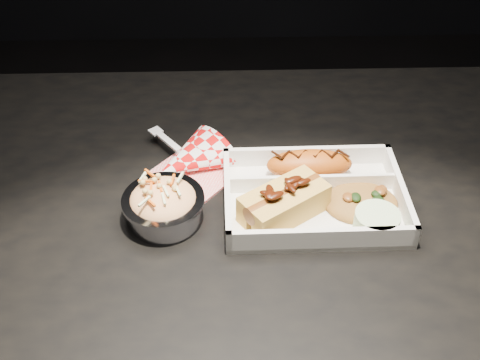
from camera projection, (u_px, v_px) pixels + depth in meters
name	position (u px, v px, depth m)	size (l,w,h in m)	color
dining_table	(270.00, 260.00, 0.90)	(1.20, 0.80, 0.75)	black
food_tray	(313.00, 199.00, 0.85)	(0.25, 0.18, 0.04)	silver
fried_pastry	(309.00, 164.00, 0.88)	(0.13, 0.05, 0.04)	#B65112
hotdog	(284.00, 201.00, 0.81)	(0.13, 0.12, 0.06)	gold
fried_rice_mound	(362.00, 197.00, 0.83)	(0.10, 0.09, 0.03)	#A16B2E
cupcake_liner	(377.00, 222.00, 0.79)	(0.06, 0.06, 0.03)	beige
foil_coleslaw_cup	(164.00, 204.00, 0.81)	(0.11, 0.11, 0.07)	silver
napkin_fork	(189.00, 160.00, 0.90)	(0.16, 0.16, 0.10)	red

